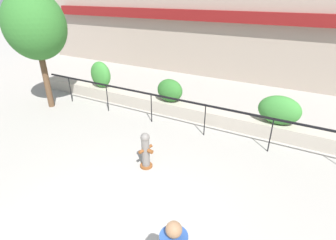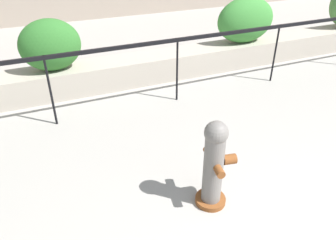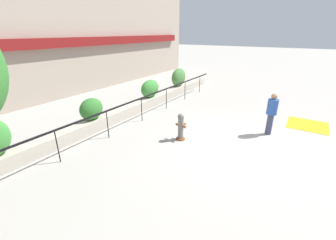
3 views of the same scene
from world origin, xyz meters
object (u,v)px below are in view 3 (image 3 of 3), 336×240
(hedge_bush_1, at_px, (91,109))
(hedge_bush_3, at_px, (179,77))
(fire_hydrant, at_px, (181,126))
(pedestrian, at_px, (272,112))
(hedge_bush_2, at_px, (150,89))

(hedge_bush_1, height_order, hedge_bush_3, hedge_bush_3)
(hedge_bush_1, xyz_separation_m, fire_hydrant, (1.22, -3.62, -0.41))
(pedestrian, bearing_deg, hedge_bush_2, 85.32)
(hedge_bush_2, xyz_separation_m, fire_hydrant, (-2.90, -3.62, -0.44))
(hedge_bush_1, relative_size, pedestrian, 0.62)
(hedge_bush_2, xyz_separation_m, pedestrian, (-0.53, -6.45, -0.00))
(hedge_bush_2, distance_m, fire_hydrant, 4.66)
(hedge_bush_2, bearing_deg, fire_hydrant, -128.69)
(hedge_bush_2, relative_size, fire_hydrant, 1.27)
(fire_hydrant, bearing_deg, pedestrian, -50.06)
(fire_hydrant, bearing_deg, hedge_bush_3, 30.52)
(fire_hydrant, distance_m, pedestrian, 3.72)
(hedge_bush_3, xyz_separation_m, fire_hydrant, (-6.14, -3.62, -0.55))
(hedge_bush_3, height_order, fire_hydrant, hedge_bush_3)
(hedge_bush_3, distance_m, pedestrian, 7.47)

